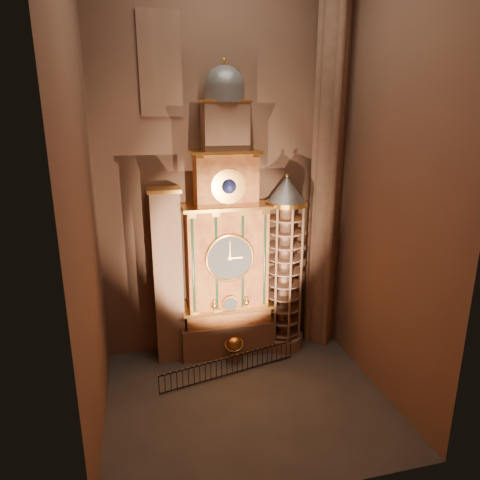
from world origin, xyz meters
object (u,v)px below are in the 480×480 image
object	(u,v)px
portrait_tower	(168,276)
stair_turret	(284,266)
celestial_globe	(234,347)
iron_railing	(230,366)
astronomical_clock	(226,247)

from	to	relation	value
portrait_tower	stair_turret	size ratio (longest dim) A/B	0.94
celestial_globe	iron_railing	size ratio (longest dim) A/B	0.20
astronomical_clock	stair_turret	distance (m)	3.78
astronomical_clock	portrait_tower	distance (m)	3.73
astronomical_clock	celestial_globe	distance (m)	5.91
stair_turret	iron_railing	bearing A→B (deg)	-147.76
astronomical_clock	stair_turret	xyz separation A→B (m)	(3.50, -0.26, -1.41)
portrait_tower	stair_turret	world-z (taller)	stair_turret
portrait_tower	iron_railing	world-z (taller)	portrait_tower
stair_turret	celestial_globe	bearing A→B (deg)	-161.14
portrait_tower	stair_turret	bearing A→B (deg)	-2.33
iron_railing	portrait_tower	bearing A→B (deg)	136.97
stair_turret	celestial_globe	distance (m)	5.61
astronomical_clock	celestial_globe	size ratio (longest dim) A/B	10.61
astronomical_clock	stair_turret	size ratio (longest dim) A/B	1.55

